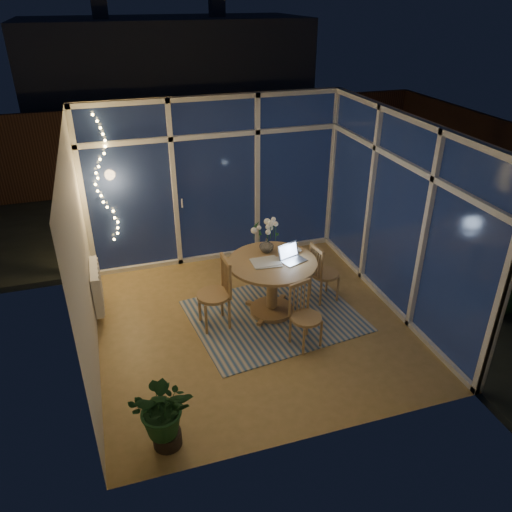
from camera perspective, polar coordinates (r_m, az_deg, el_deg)
name	(u,v)px	position (r m, az deg, el deg)	size (l,w,h in m)	color
floor	(255,323)	(6.69, -0.17, -7.66)	(4.00, 4.00, 0.00)	olive
ceiling	(254,127)	(5.58, -0.21, 14.50)	(4.00, 4.00, 0.00)	white
wall_back	(216,181)	(7.81, -4.62, 8.52)	(4.00, 0.04, 2.60)	beige
wall_front	(323,331)	(4.42, 7.65, -8.48)	(4.00, 0.04, 2.60)	beige
wall_left	(81,259)	(5.81, -19.35, -0.33)	(0.04, 4.00, 2.60)	beige
wall_right	(400,215)	(6.83, 16.08, 4.51)	(0.04, 4.00, 2.60)	beige
window_wall_back	(216,182)	(7.77, -4.55, 8.43)	(4.00, 0.10, 2.60)	silver
window_wall_right	(397,215)	(6.81, 15.80, 4.48)	(0.10, 4.00, 2.60)	silver
radiator	(97,287)	(7.03, -17.76, -3.35)	(0.10, 0.70, 0.58)	silver
fairy_lights	(104,181)	(7.45, -17.03, 8.22)	(0.24, 0.10, 1.85)	#FACA64
garden_patio	(208,193)	(11.13, -5.45, 7.16)	(12.00, 6.00, 0.10)	black
garden_fence	(179,146)	(11.21, -8.81, 12.30)	(11.00, 0.08, 1.80)	#321D12
neighbour_roof	(167,64)	(13.91, -10.16, 20.76)	(7.00, 3.00, 2.20)	#363941
garden_shrubs	(157,205)	(9.29, -11.28, 5.73)	(0.90, 0.90, 0.90)	black
rug	(274,316)	(6.82, 2.07, -6.82)	(2.16, 1.73, 0.01)	#B8AC95
dining_table	(272,287)	(6.69, 1.85, -3.60)	(1.17, 1.17, 0.80)	#9B7946
chair_left	(214,294)	(6.40, -4.88, -4.30)	(0.46, 0.46, 0.98)	#9B7946
chair_right	(325,272)	(7.01, 7.89, -1.85)	(0.41, 0.41, 0.88)	#9B7946
chair_front	(306,317)	(6.10, 5.78, -6.90)	(0.40, 0.40, 0.85)	#9B7946
laptop	(294,253)	(6.45, 4.34, 0.30)	(0.31, 0.27, 0.23)	#BCBCC1
flower_vase	(267,245)	(6.67, 1.22, 1.29)	(0.20, 0.20, 0.21)	silver
bowl	(295,251)	(6.72, 4.44, 0.60)	(0.15, 0.15, 0.04)	silver
newspapers	(268,263)	(6.43, 1.33, -0.78)	(0.36, 0.27, 0.02)	beige
phone	(276,264)	(6.42, 2.25, -0.89)	(0.11, 0.06, 0.01)	black
potted_plant	(165,415)	(5.01, -10.39, -17.49)	(0.54, 0.47, 0.76)	#17401D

